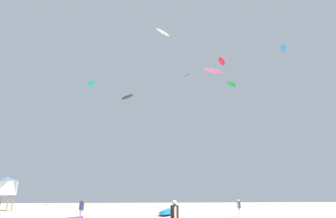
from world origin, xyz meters
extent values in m
cylinder|color=black|center=(-0.89, 3.88, 1.21)|extent=(0.40, 0.40, 0.66)
cylinder|color=beige|center=(-0.89, 4.12, 1.19)|extent=(0.12, 0.12, 0.61)
cylinder|color=beige|center=(-0.89, 3.65, 1.19)|extent=(0.12, 0.12, 0.61)
sphere|color=beige|center=(-0.89, 3.88, 1.67)|extent=(0.24, 0.24, 0.24)
cylinder|color=silver|center=(-7.03, 14.58, 0.40)|extent=(0.15, 0.15, 0.80)
cylinder|color=silver|center=(-7.17, 14.69, 0.40)|extent=(0.15, 0.15, 0.80)
cylinder|color=navy|center=(-7.10, 14.63, 1.10)|extent=(0.37, 0.37, 0.60)
cylinder|color=brown|center=(-6.93, 14.50, 1.08)|extent=(0.11, 0.11, 0.55)
cylinder|color=brown|center=(-7.27, 14.77, 1.08)|extent=(0.11, 0.11, 0.55)
sphere|color=brown|center=(-7.10, 14.63, 1.51)|extent=(0.22, 0.22, 0.22)
cylinder|color=silver|center=(6.97, 16.48, 0.39)|extent=(0.15, 0.15, 0.77)
cylinder|color=silver|center=(6.84, 16.36, 0.39)|extent=(0.15, 0.15, 0.77)
cylinder|color=navy|center=(6.90, 16.42, 1.06)|extent=(0.35, 0.35, 0.58)
cylinder|color=beige|center=(7.06, 16.56, 1.04)|extent=(0.10, 0.10, 0.53)
cylinder|color=beige|center=(6.75, 16.28, 1.04)|extent=(0.10, 0.10, 0.53)
sphere|color=beige|center=(6.90, 16.42, 1.47)|extent=(0.21, 0.21, 0.21)
ellipsoid|color=blue|center=(0.47, 19.71, 0.28)|extent=(2.51, 5.26, 0.61)
cylinder|color=#19B29E|center=(0.47, 19.71, 0.51)|extent=(1.23, 4.60, 0.22)
cylinder|color=#8C704C|center=(-18.22, 29.52, 0.95)|extent=(0.14, 0.14, 1.90)
cylinder|color=#8C704C|center=(-18.22, 28.02, 0.95)|extent=(0.14, 0.14, 1.90)
cylinder|color=#8C704C|center=(-19.72, 29.52, 0.95)|extent=(0.14, 0.14, 1.90)
cube|color=white|center=(-18.97, 28.77, 2.75)|extent=(2.00, 2.00, 1.70)
pyramid|color=slate|center=(-18.97, 28.77, 3.87)|extent=(2.30, 2.30, 0.55)
ellipsoid|color=#19B29E|center=(-11.58, 41.05, 22.11)|extent=(2.39, 3.43, 0.54)
ellipsoid|color=green|center=(15.96, 40.82, 23.17)|extent=(3.05, 2.76, 0.82)
ellipsoid|color=#2D2D33|center=(-4.63, 39.51, 19.21)|extent=(2.96, 3.72, 0.48)
ellipsoid|color=blue|center=(14.72, 18.72, 19.14)|extent=(1.63, 2.05, 0.34)
cylinder|color=#19B29E|center=(14.72, 18.72, 19.23)|extent=(1.10, 1.63, 0.09)
ellipsoid|color=blue|center=(7.07, 41.63, 25.09)|extent=(1.61, 2.10, 0.40)
ellipsoid|color=red|center=(11.42, 32.51, 23.93)|extent=(2.50, 3.12, 0.79)
ellipsoid|color=white|center=(0.80, 27.90, 25.98)|extent=(2.79, 2.68, 0.55)
ellipsoid|color=#E5598C|center=(7.98, 26.41, 19.22)|extent=(3.24, 1.87, 0.32)
camera|label=1|loc=(-2.89, -10.65, 2.09)|focal=30.41mm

